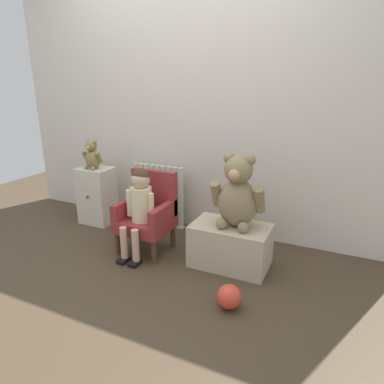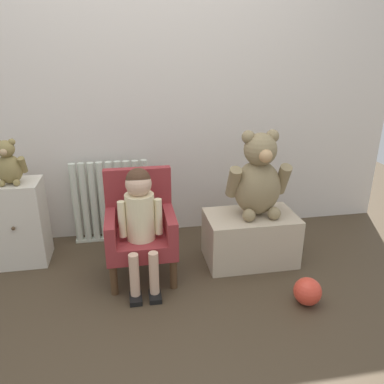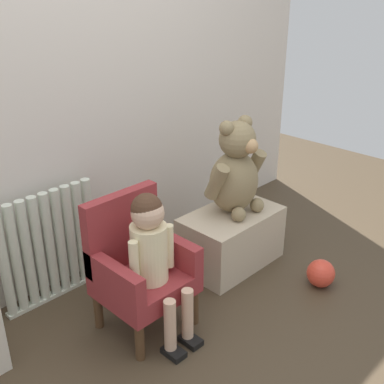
# 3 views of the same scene
# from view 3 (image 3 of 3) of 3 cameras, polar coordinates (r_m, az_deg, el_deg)

# --- Properties ---
(ground_plane) EXTENTS (6.00, 6.00, 0.00)m
(ground_plane) POSITION_cam_3_polar(r_m,az_deg,el_deg) (2.32, 3.68, -18.91)
(ground_plane) COLOR #423524
(back_wall) EXTENTS (3.80, 0.05, 2.40)m
(back_wall) POSITION_cam_3_polar(r_m,az_deg,el_deg) (2.55, -14.77, 14.83)
(back_wall) COLOR beige
(back_wall) RESTS_ON ground_plane
(radiator) EXTENTS (0.56, 0.05, 0.61)m
(radiator) POSITION_cam_3_polar(r_m,az_deg,el_deg) (2.62, -16.49, -6.25)
(radiator) COLOR silver
(radiator) RESTS_ON ground_plane
(child_armchair) EXTENTS (0.41, 0.38, 0.67)m
(child_armchair) POSITION_cam_3_polar(r_m,az_deg,el_deg) (2.33, -6.37, -8.63)
(child_armchair) COLOR maroon
(child_armchair) RESTS_ON ground_plane
(child_figure) EXTENTS (0.25, 0.35, 0.72)m
(child_figure) POSITION_cam_3_polar(r_m,az_deg,el_deg) (2.18, -4.71, -6.53)
(child_figure) COLOR beige
(child_figure) RESTS_ON ground_plane
(low_bench) EXTENTS (0.59, 0.36, 0.33)m
(low_bench) POSITION_cam_3_polar(r_m,az_deg,el_deg) (2.87, 4.65, -5.49)
(low_bench) COLOR #BFAD91
(low_bench) RESTS_ON ground_plane
(large_teddy_bear) EXTENTS (0.40, 0.28, 0.55)m
(large_teddy_bear) POSITION_cam_3_polar(r_m,az_deg,el_deg) (2.72, 5.16, 2.41)
(large_teddy_bear) COLOR #8A7753
(large_teddy_bear) RESTS_ON low_bench
(toy_ball) EXTENTS (0.16, 0.16, 0.16)m
(toy_ball) POSITION_cam_3_polar(r_m,az_deg,el_deg) (2.80, 15.02, -9.29)
(toy_ball) COLOR #E0412E
(toy_ball) RESTS_ON ground_plane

